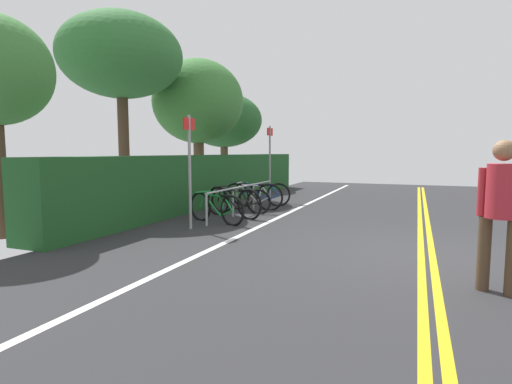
% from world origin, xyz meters
% --- Properties ---
extents(ground_plane, '(28.64, 11.71, 0.05)m').
position_xyz_m(ground_plane, '(0.00, 0.00, -0.03)').
color(ground_plane, '#2B2B2D').
extents(centre_line_yellow_inner, '(25.78, 0.10, 0.00)m').
position_xyz_m(centre_line_yellow_inner, '(0.00, -0.08, 0.00)').
color(centre_line_yellow_inner, gold).
rests_on(centre_line_yellow_inner, ground_plane).
extents(centre_line_yellow_outer, '(25.78, 0.10, 0.00)m').
position_xyz_m(centre_line_yellow_outer, '(0.00, 0.08, 0.00)').
color(centre_line_yellow_outer, gold).
rests_on(centre_line_yellow_outer, ground_plane).
extents(bike_lane_stripe_white, '(25.78, 0.12, 0.00)m').
position_xyz_m(bike_lane_stripe_white, '(0.00, 3.27, 0.00)').
color(bike_lane_stripe_white, white).
rests_on(bike_lane_stripe_white, ground_plane).
extents(bike_rack, '(4.04, 0.05, 0.72)m').
position_xyz_m(bike_rack, '(2.94, 4.36, 0.53)').
color(bike_rack, '#9EA0A5').
rests_on(bike_rack, ground_plane).
extents(bicycle_0, '(0.64, 1.65, 0.72)m').
position_xyz_m(bicycle_0, '(1.37, 4.35, 0.33)').
color(bicycle_0, black).
rests_on(bicycle_0, ground_plane).
extents(bicycle_1, '(0.64, 1.73, 0.77)m').
position_xyz_m(bicycle_1, '(2.25, 4.34, 0.36)').
color(bicycle_1, black).
rests_on(bicycle_1, ground_plane).
extents(bicycle_2, '(0.46, 1.67, 0.69)m').
position_xyz_m(bicycle_2, '(2.94, 4.45, 0.32)').
color(bicycle_2, black).
rests_on(bicycle_2, ground_plane).
extents(bicycle_3, '(0.46, 1.71, 0.78)m').
position_xyz_m(bicycle_3, '(3.61, 4.38, 0.37)').
color(bicycle_3, black).
rests_on(bicycle_3, ground_plane).
extents(bicycle_4, '(0.67, 1.66, 0.73)m').
position_xyz_m(bicycle_4, '(4.43, 4.45, 0.34)').
color(bicycle_4, black).
rests_on(bicycle_4, ground_plane).
extents(pedestrian, '(0.32, 0.46, 1.72)m').
position_xyz_m(pedestrian, '(-1.46, -0.69, 0.99)').
color(pedestrian, '#4C3826').
rests_on(pedestrian, ground_plane).
extents(sign_post_near, '(0.36, 0.06, 2.34)m').
position_xyz_m(sign_post_near, '(0.52, 4.50, 1.40)').
color(sign_post_near, gray).
rests_on(sign_post_near, ground_plane).
extents(sign_post_far, '(0.36, 0.07, 2.42)m').
position_xyz_m(sign_post_far, '(5.63, 4.62, 1.44)').
color(sign_post_far, gray).
rests_on(sign_post_far, ground_plane).
extents(hedge_backdrop, '(12.99, 0.85, 1.50)m').
position_xyz_m(hedge_backdrop, '(4.44, 6.05, 0.75)').
color(hedge_backdrop, '#1C4C21').
rests_on(hedge_backdrop, ground_plane).
extents(tree_mid, '(3.35, 3.35, 5.35)m').
position_xyz_m(tree_mid, '(2.49, 7.82, 4.18)').
color(tree_mid, '#473323').
rests_on(tree_mid, ground_plane).
extents(tree_far_right, '(3.03, 3.03, 4.66)m').
position_xyz_m(tree_far_right, '(5.33, 7.07, 3.25)').
color(tree_far_right, brown).
rests_on(tree_far_right, ground_plane).
extents(tree_extra, '(3.28, 3.28, 4.11)m').
position_xyz_m(tree_extra, '(9.09, 7.99, 2.94)').
color(tree_extra, brown).
rests_on(tree_extra, ground_plane).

